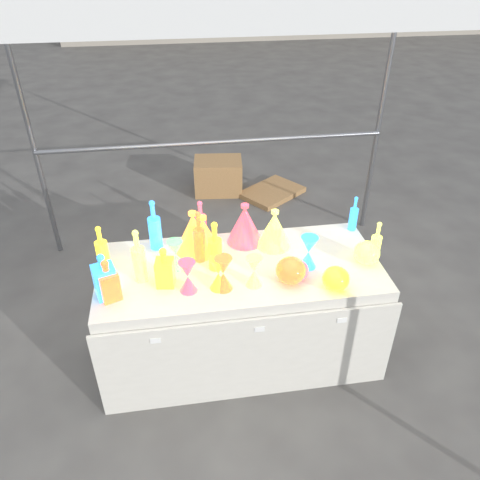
{
  "coord_description": "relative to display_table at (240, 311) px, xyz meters",
  "views": [
    {
      "loc": [
        -0.36,
        -2.36,
        2.54
      ],
      "look_at": [
        0.0,
        0.0,
        0.95
      ],
      "focal_mm": 35.0,
      "sensor_mm": 36.0,
      "label": 1
    }
  ],
  "objects": [
    {
      "name": "ground",
      "position": [
        -0.0,
        0.01,
        -0.37
      ],
      "size": [
        80.0,
        80.0,
        0.0
      ],
      "primitive_type": "plane",
      "color": "#63615C",
      "rests_on": "ground"
    },
    {
      "name": "display_table",
      "position": [
        0.0,
        0.0,
        0.0
      ],
      "size": [
        1.84,
        0.83,
        0.75
      ],
      "color": "silver",
      "rests_on": "ground"
    },
    {
      "name": "cardboard_box_closed",
      "position": [
        0.13,
        2.48,
        -0.18
      ],
      "size": [
        0.57,
        0.44,
        0.39
      ],
      "primitive_type": "cube",
      "rotation": [
        0.0,
        0.0,
        -0.11
      ],
      "color": "#A77A4B",
      "rests_on": "ground"
    },
    {
      "name": "cardboard_box_flat",
      "position": [
        0.72,
        2.3,
        -0.35
      ],
      "size": [
        0.82,
        0.78,
        0.06
      ],
      "primitive_type": "cube",
      "rotation": [
        0.0,
        0.0,
        0.64
      ],
      "color": "#A77A4B",
      "rests_on": "ground"
    },
    {
      "name": "bottle_0",
      "position": [
        -0.85,
        0.13,
        0.53
      ],
      "size": [
        0.1,
        0.1,
        0.3
      ],
      "primitive_type": null,
      "rotation": [
        0.0,
        0.0,
        -0.27
      ],
      "color": "#C34012",
      "rests_on": "display_table"
    },
    {
      "name": "bottle_2",
      "position": [
        -0.24,
        0.12,
        0.55
      ],
      "size": [
        0.08,
        0.08,
        0.36
      ],
      "primitive_type": null,
      "rotation": [
        0.0,
        0.0,
        0.09
      ],
      "color": "orange",
      "rests_on": "display_table"
    },
    {
      "name": "bottle_3",
      "position": [
        -0.22,
        0.36,
        0.53
      ],
      "size": [
        0.1,
        0.1,
        0.3
      ],
      "primitive_type": null,
      "rotation": [
        0.0,
        0.0,
        0.36
      ],
      "color": "#1D22A9",
      "rests_on": "display_table"
    },
    {
      "name": "bottle_4",
      "position": [
        -0.62,
        -0.03,
        0.55
      ],
      "size": [
        0.09,
        0.09,
        0.36
      ],
      "primitive_type": null,
      "rotation": [
        0.0,
        0.0,
        -0.14
      ],
      "color": "#14617D",
      "rests_on": "display_table"
    },
    {
      "name": "bottle_6",
      "position": [
        -0.16,
        0.01,
        0.55
      ],
      "size": [
        0.1,
        0.1,
        0.34
      ],
      "primitive_type": null,
      "rotation": [
        0.0,
        0.0,
        0.12
      ],
      "color": "#C34012",
      "rests_on": "display_table"
    },
    {
      "name": "bottle_7",
      "position": [
        -0.52,
        0.3,
        0.56
      ],
      "size": [
        0.09,
        0.09,
        0.36
      ],
      "primitive_type": null,
      "rotation": [
        0.0,
        0.0,
        0.11
      ],
      "color": "green",
      "rests_on": "display_table"
    },
    {
      "name": "decanter_0",
      "position": [
        -0.47,
        -0.1,
        0.51
      ],
      "size": [
        0.12,
        0.12,
        0.26
      ],
      "primitive_type": null,
      "rotation": [
        0.0,
        0.0,
        -0.14
      ],
      "color": "#C34012",
      "rests_on": "display_table"
    },
    {
      "name": "decanter_1",
      "position": [
        -0.79,
        -0.18,
        0.51
      ],
      "size": [
        0.14,
        0.14,
        0.27
      ],
      "primitive_type": null,
      "rotation": [
        0.0,
        0.0,
        0.39
      ],
      "color": "orange",
      "rests_on": "display_table"
    },
    {
      "name": "decanter_2",
      "position": [
        -0.81,
        -0.15,
        0.52
      ],
      "size": [
        0.15,
        0.15,
        0.29
      ],
      "primitive_type": null,
      "rotation": [
        0.0,
        0.0,
        0.31
      ],
      "color": "green",
      "rests_on": "display_table"
    },
    {
      "name": "hourglass_0",
      "position": [
        -0.13,
        -0.19,
        0.49
      ],
      "size": [
        0.14,
        0.14,
        0.22
      ],
      "primitive_type": null,
      "rotation": [
        0.0,
        0.0,
        0.32
      ],
      "color": "orange",
      "rests_on": "display_table"
    },
    {
      "name": "hourglass_1",
      "position": [
        -0.34,
        -0.18,
        0.48
      ],
      "size": [
        0.13,
        0.13,
        0.21
      ],
      "primitive_type": null,
      "rotation": [
        0.0,
        0.0,
        0.36
      ],
      "color": "#1D22A9",
      "rests_on": "display_table"
    },
    {
      "name": "hourglass_2",
      "position": [
        0.05,
        -0.19,
        0.47
      ],
      "size": [
        0.13,
        0.13,
        0.2
      ],
      "primitive_type": null,
      "rotation": [
        0.0,
        0.0,
        0.38
      ],
      "color": "#14617D",
      "rests_on": "display_table"
    },
    {
      "name": "hourglass_3",
      "position": [
        -0.4,
        0.05,
        0.48
      ],
      "size": [
        0.12,
        0.12,
        0.2
      ],
      "primitive_type": null,
      "rotation": [
        0.0,
        0.0,
        -0.16
      ],
      "color": "#A22089",
      "rests_on": "display_table"
    },
    {
      "name": "hourglass_4",
      "position": [
        -0.16,
        -0.19,
        0.48
      ],
      "size": [
        0.13,
        0.13,
        0.21
      ],
      "primitive_type": null,
      "rotation": [
        0.0,
        0.0,
        0.24
      ],
      "color": "#C34012",
      "rests_on": "display_table"
    },
    {
      "name": "hourglass_5",
      "position": [
        0.42,
        -0.06,
        0.49
      ],
      "size": [
        0.13,
        0.13,
        0.22
      ],
      "primitive_type": null,
      "rotation": [
        0.0,
        0.0,
        -0.19
      ],
      "color": "green",
      "rests_on": "display_table"
    },
    {
      "name": "globe_0",
      "position": [
        0.53,
        -0.3,
        0.44
      ],
      "size": [
        0.18,
        0.18,
        0.13
      ],
      "primitive_type": null,
      "rotation": [
        0.0,
        0.0,
        -0.13
      ],
      "color": "#C34012",
      "rests_on": "display_table"
    },
    {
      "name": "globe_1",
      "position": [
        0.8,
        -0.07,
        0.44
      ],
      "size": [
        0.2,
        0.2,
        0.13
      ],
      "primitive_type": null,
      "rotation": [
        0.0,
        0.0,
        0.2
      ],
      "color": "#14617D",
      "rests_on": "display_table"
    },
    {
      "name": "globe_2",
      "position": [
        0.28,
        -0.19,
        0.45
      ],
      "size": [
        0.24,
        0.24,
        0.15
      ],
      "primitive_type": null,
      "rotation": [
        0.0,
        0.0,
        -0.37
      ],
      "color": "orange",
      "rests_on": "display_table"
    },
    {
      "name": "globe_3",
      "position": [
        0.32,
        -0.17,
        0.43
      ],
      "size": [
        0.18,
        0.18,
        0.12
      ],
      "primitive_type": null,
      "rotation": [
        0.0,
        0.0,
        -0.27
      ],
      "color": "#1D22A9",
      "rests_on": "display_table"
    },
    {
      "name": "lampshade_0",
      "position": [
        -0.27,
        0.23,
        0.52
      ],
      "size": [
        0.32,
        0.32,
        0.29
      ],
      "primitive_type": null,
      "rotation": [
        0.0,
        0.0,
        0.37
      ],
      "color": "#E0F032",
      "rests_on": "display_table"
    },
    {
      "name": "lampshade_1",
      "position": [
        -0.21,
        0.21,
        0.51
      ],
      "size": [
        0.3,
        0.3,
        0.27
      ],
      "primitive_type": null,
      "rotation": [
        0.0,
        0.0,
        0.39
      ],
      "color": "#E0F032",
      "rests_on": "display_table"
    },
    {
      "name": "lampshade_2",
      "position": [
        0.08,
        0.29,
        0.52
      ],
      "size": [
        0.32,
        0.32,
        0.29
      ],
      "primitive_type": null,
      "rotation": [
        0.0,
        0.0,
        0.38
      ],
      "color": "#1D22A9",
      "rests_on": "display_table"
    },
    {
      "name": "lampshade_3",
      "position": [
        0.26,
        0.21,
        0.51
      ],
      "size": [
        0.26,
        0.26,
        0.27
      ],
      "primitive_type": null,
      "rotation": [
        0.0,
        0.0,
        -0.14
      ],
      "color": "#14617D",
      "rests_on": "display_table"
    },
    {
      "name": "bottle_8",
      "position": [
        0.86,
        0.32,
        0.51
      ],
      "size": [
        0.07,
        0.07,
        0.26
      ],
      "primitive_type": null,
      "rotation": [
        0.0,
        0.0,
        0.14
      ],
      "color": "green",
      "rests_on": "display_table"
    },
    {
      "name": "bottle_11",
      "position": [
        0.86,
        -0.07,
        0.52
      ],
      "size": [
        0.09,
        0.09,
        0.29
      ],
      "primitive_type": null,
      "rotation": [
        0.0,
        0.0,
        -0.37
      ],
      "color": "#14617D",
      "rests_on": "display_table"
    }
  ]
}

